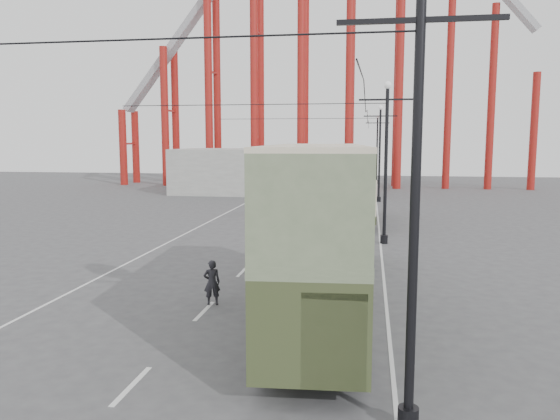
% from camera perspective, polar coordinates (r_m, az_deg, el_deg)
% --- Properties ---
extents(ground, '(160.00, 160.00, 0.00)m').
position_cam_1_polar(ground, '(15.99, -8.77, -14.93)').
color(ground, '#454447').
rests_on(ground, ground).
extents(road_markings, '(12.52, 120.00, 0.01)m').
position_cam_1_polar(road_markings, '(34.72, 0.00, -2.65)').
color(road_markings, silver).
rests_on(road_markings, ground).
extents(lamp_post_near, '(3.20, 0.44, 10.80)m').
position_cam_1_polar(lamp_post_near, '(11.22, 14.43, 16.48)').
color(lamp_post_near, black).
rests_on(lamp_post_near, ground).
extents(lamp_post_mid, '(3.20, 0.44, 9.32)m').
position_cam_1_polar(lamp_post_mid, '(32.08, 11.00, 4.79)').
color(lamp_post_mid, black).
rests_on(lamp_post_mid, ground).
extents(lamp_post_far, '(3.20, 0.44, 9.32)m').
position_cam_1_polar(lamp_post_far, '(54.06, 10.37, 5.80)').
color(lamp_post_far, black).
rests_on(lamp_post_far, ground).
extents(lamp_post_distant, '(3.20, 0.44, 9.32)m').
position_cam_1_polar(lamp_post_distant, '(76.05, 10.10, 6.22)').
color(lamp_post_distant, black).
rests_on(lamp_post_distant, ground).
extents(roller_coaster, '(52.95, 5.00, 55.48)m').
position_cam_1_polar(roller_coaster, '(73.26, 3.72, 20.66)').
color(roller_coaster, maroon).
rests_on(roller_coaster, ground).
extents(fairground_shed, '(22.00, 10.00, 5.00)m').
position_cam_1_polar(fairground_shed, '(62.07, -0.58, 4.09)').
color(fairground_shed, gray).
rests_on(fairground_shed, ground).
extents(double_decker_bus, '(3.50, 11.12, 5.88)m').
position_cam_1_polar(double_decker_bus, '(17.04, 3.82, -1.92)').
color(double_decker_bus, '#3B4726').
rests_on(double_decker_bus, ground).
extents(single_decker_green, '(2.83, 9.87, 2.76)m').
position_cam_1_polar(single_decker_green, '(23.96, 5.61, -3.46)').
color(single_decker_green, '#677555').
rests_on(single_decker_green, ground).
extents(single_decker_cream, '(3.27, 11.15, 3.43)m').
position_cam_1_polar(single_decker_cream, '(40.63, 7.69, 1.49)').
color(single_decker_cream, beige).
rests_on(single_decker_cream, ground).
extents(pedestrian, '(0.72, 0.60, 1.68)m').
position_cam_1_polar(pedestrian, '(20.33, -7.13, -7.52)').
color(pedestrian, black).
rests_on(pedestrian, ground).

